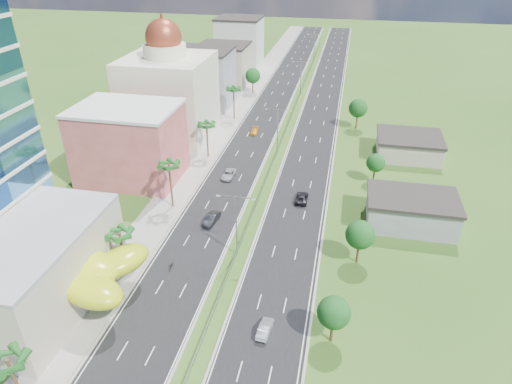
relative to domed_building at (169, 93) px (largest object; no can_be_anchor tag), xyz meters
The scene contains 33 objects.
ground 62.75m from the domed_building, 63.02° to the right, with size 500.00×500.00×0.00m, color #2D5119.
road_left 42.12m from the domed_building, 59.64° to the left, with size 11.00×260.00×0.04m, color black.
road_right 51.12m from the domed_building, 44.59° to the left, with size 11.00×260.00×0.04m, color black.
sidewalk_left 38.39m from the domed_building, 72.55° to the left, with size 7.00×260.00×0.12m, color gray.
median_guardrail 34.47m from the domed_building, 31.25° to the left, with size 0.10×216.06×0.76m.
streetlight_median_b 53.20m from the domed_building, 58.11° to the right, with size 6.04×0.25×11.00m.
streetlight_median_c 28.81m from the domed_building, 10.12° to the right, with size 6.04×0.25×11.00m.
streetlight_median_d 49.04m from the domed_building, 55.01° to the left, with size 6.04×0.25×11.00m.
streetlight_median_e 89.61m from the domed_building, 71.77° to the left, with size 6.04×0.25×11.00m.
lime_canopy 59.88m from the domed_building, 82.28° to the right, with size 18.00×15.00×7.40m.
pink_shophouse 23.32m from the domed_building, 90.00° to the right, with size 20.00×15.00×15.00m, color #B5514A.
domed_building is the anchor object (origin of this frame).
midrise_grey 25.24m from the domed_building, 87.71° to the left, with size 16.00×15.00×16.00m, color gray.
midrise_beige 47.26m from the domed_building, 88.78° to the left, with size 16.00×15.00×13.00m, color #B4A794.
midrise_white 70.05m from the domed_building, 89.18° to the left, with size 16.00×15.00×18.00m, color silver.
shed_near 64.14m from the domed_building, 28.18° to the right, with size 15.00×10.00×5.00m, color gray.
shed_far 58.72m from the domed_building, ahead, with size 14.00×12.00×4.40m, color #B4A794.
palm_tree_a 78.08m from the domed_building, 80.78° to the right, with size 3.60×3.60×9.10m.
palm_tree_b 54.62m from the domed_building, 76.73° to the right, with size 3.60×3.60×8.10m.
palm_tree_c 35.40m from the domed_building, 69.25° to the right, with size 3.60×3.60×9.60m.
palm_tree_d 16.46m from the domed_building, 38.66° to the right, with size 3.60×3.60×8.60m.
palm_tree_e 19.76m from the domed_building, 50.19° to the left, with size 3.60×3.60×9.40m.
leafy_tree_lfar 42.30m from the domed_building, 72.65° to the left, with size 4.90×4.90×8.05m.
leafy_tree_ra 74.69m from the domed_building, 53.75° to the right, with size 4.20×4.20×6.90m.
leafy_tree_rb 64.00m from the domed_building, 42.46° to the right, with size 4.55×4.55×7.47m.
leafy_tree_rc 52.67m from the domed_building, 16.70° to the right, with size 3.85×3.85×6.33m.
leafy_tree_rd 48.73m from the domed_building, 18.06° to the left, with size 4.90×4.90×8.05m.
car_dark_left 43.81m from the domed_building, 59.95° to the right, with size 1.68×4.83×1.59m, color black.
car_silver_mid_left 29.66m from the domed_building, 44.14° to the right, with size 2.33×5.06×1.41m, color #ACAFB4.
car_yellow_far_left 23.60m from the domed_building, 16.24° to the left, with size 1.75×4.32×1.25m, color orange.
car_silver_right 70.87m from the domed_building, 59.56° to the right, with size 1.44×4.14×1.36m, color #A2A5AA.
car_dark_far_right 45.81m from the domed_building, 35.58° to the right, with size 2.31×5.02×1.39m, color black.
motorcycle 54.99m from the domed_building, 69.55° to the right, with size 0.58×1.91×1.22m, color black.
Camera 1 is at (14.99, -47.41, 45.28)m, focal length 32.00 mm.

